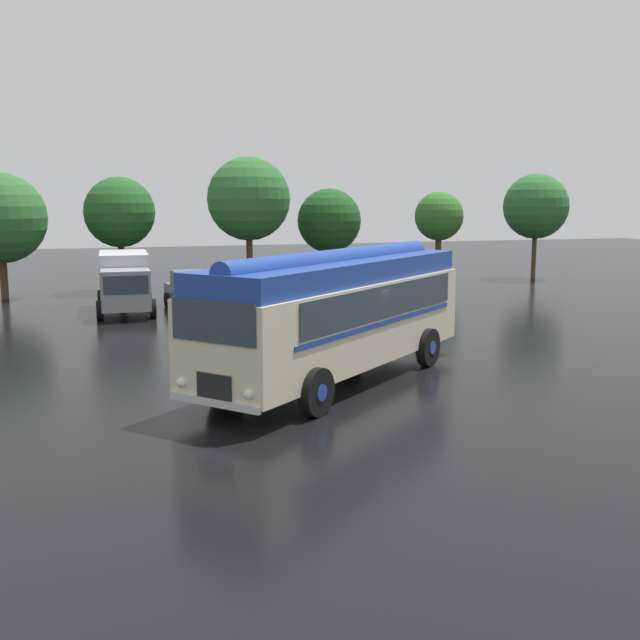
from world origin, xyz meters
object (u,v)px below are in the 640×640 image
car_mid_left (254,288)px  box_van (124,280)px  vintage_bus (338,310)px  car_near_left (194,290)px

car_mid_left → box_van: 5.65m
vintage_bus → car_near_left: 14.46m
vintage_bus → box_van: 15.24m
vintage_bus → box_van: vintage_bus is taller
vintage_bus → car_near_left: size_ratio=2.14×
vintage_bus → box_van: size_ratio=1.60×
vintage_bus → car_mid_left: vintage_bus is taller
box_van → vintage_bus: bearing=-72.9°
car_near_left → vintage_bus: bearing=-83.7°
vintage_bus → car_mid_left: (1.15, 14.41, -1.05)m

